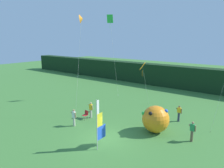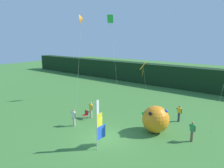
% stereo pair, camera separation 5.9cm
% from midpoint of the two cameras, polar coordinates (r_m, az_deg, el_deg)
% --- Properties ---
extents(ground_plane, '(120.00, 120.00, 0.00)m').
position_cam_midpoint_polar(ground_plane, '(18.32, -2.30, -14.74)').
color(ground_plane, '#3D7533').
extents(distant_treeline, '(80.00, 2.40, 3.77)m').
position_cam_midpoint_polar(distant_treeline, '(36.85, 20.40, 1.51)').
color(distant_treeline, black).
rests_on(distant_treeline, ground).
extents(banner_flag, '(0.06, 1.03, 4.01)m').
position_cam_midpoint_polar(banner_flag, '(16.10, -3.56, -11.18)').
color(banner_flag, '#B7B7BC').
rests_on(banner_flag, ground).
extents(person_near_banner, '(0.55, 0.48, 1.74)m').
position_cam_midpoint_polar(person_near_banner, '(22.45, -5.88, -6.97)').
color(person_near_banner, '#B7B2A3').
rests_on(person_near_banner, ground).
extents(person_mid_field, '(0.55, 0.48, 1.73)m').
position_cam_midpoint_polar(person_mid_field, '(18.67, 21.08, -11.93)').
color(person_mid_field, brown).
rests_on(person_mid_field, ground).
extents(person_far_left, '(0.55, 0.48, 1.69)m').
position_cam_midpoint_polar(person_far_left, '(20.66, -10.50, -8.96)').
color(person_far_left, '#B7B2A3').
rests_on(person_far_left, ground).
extents(person_far_right, '(0.55, 0.48, 1.69)m').
position_cam_midpoint_polar(person_far_right, '(22.48, 17.84, -7.59)').
color(person_far_right, '#2D334C').
rests_on(person_far_right, ground).
extents(inflatable_balloon, '(2.45, 2.45, 2.45)m').
position_cam_midpoint_polar(inflatable_balloon, '(19.40, 11.79, -9.41)').
color(inflatable_balloon, orange).
rests_on(inflatable_balloon, ground).
extents(folding_chair, '(0.51, 0.51, 0.89)m').
position_cam_midpoint_polar(folding_chair, '(22.37, -7.32, -8.22)').
color(folding_chair, '#BCBCC1').
rests_on(folding_chair, ground).
extents(kite_green_diamond_0, '(1.19, 1.35, 11.43)m').
position_cam_midpoint_polar(kite_green_diamond_0, '(28.82, -0.51, 16.50)').
color(kite_green_diamond_0, brown).
rests_on(kite_green_diamond_0, ground).
extents(kite_orange_delta_2, '(0.87, 1.63, 10.77)m').
position_cam_midpoint_polar(kite_orange_delta_2, '(22.37, -8.51, 17.21)').
color(kite_orange_delta_2, brown).
rests_on(kite_orange_delta_2, ground).
extents(kite_orange_diamond_3, '(0.77, 2.94, 5.69)m').
position_cam_midpoint_polar(kite_orange_diamond_3, '(24.16, 8.38, 4.48)').
color(kite_orange_diamond_3, brown).
rests_on(kite_orange_diamond_3, ground).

